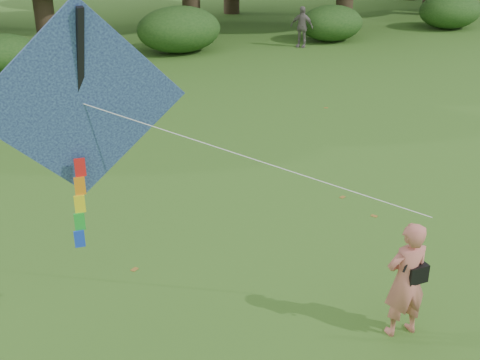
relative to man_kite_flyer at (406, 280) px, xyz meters
name	(u,v)px	position (x,y,z in m)	size (l,w,h in m)	color
ground	(370,307)	(-0.05, 0.65, -0.87)	(100.00, 100.00, 0.00)	#265114
man_kite_flyer	(406,280)	(0.00, 0.00, 0.00)	(0.63, 0.42, 1.74)	#CA6E5F
bystander_right	(302,27)	(8.09, 17.44, -0.01)	(1.01, 0.42, 1.72)	gray
crossbody_bag	(415,272)	(0.12, -0.03, 0.11)	(0.43, 0.20, 0.70)	black
flying_kite	(82,106)	(-3.74, 2.01, 2.35)	(5.36, 2.46, 3.37)	#24349C
shrub_band	(89,40)	(-0.77, 18.25, -0.01)	(39.15, 3.22, 1.88)	#264919
fallen_leaves	(213,215)	(-1.11, 4.37, -0.87)	(10.22, 13.62, 0.01)	brown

